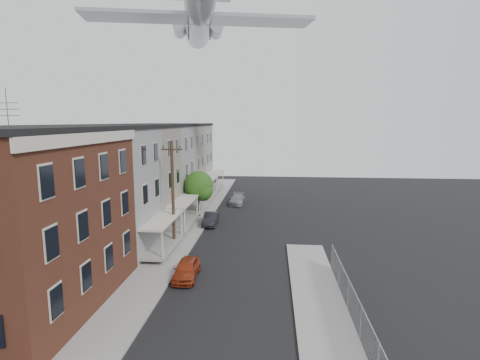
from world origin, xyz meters
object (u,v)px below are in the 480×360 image
Objects in this scene: car_near at (187,269)px; car_mid at (211,219)px; airplane at (199,14)px; utility_pole at (173,193)px; car_far at (237,199)px; street_tree at (200,187)px.

car_near reaches higher than car_mid.
car_mid is (-0.53, 13.30, -0.02)m from car_near.
airplane is at bearing 94.26° from car_near.
utility_pole is 2.11× the size of car_far.
airplane is at bearing -106.32° from car_far.
car_mid reaches higher than car_far.
utility_pole is 17.98m from car_far.
car_near is 0.99× the size of car_mid.
car_mid is 20.39m from airplane.
street_tree is 1.37× the size of car_mid.
utility_pole reaches higher than car_near.
utility_pole is at bearing 109.72° from car_near.
airplane is (-2.85, -9.14, 20.35)m from car_far.
airplane is at bearing 83.22° from utility_pole.
car_mid is 10.29m from car_far.
airplane is at bearing -72.55° from street_tree.
car_far is (1.27, 23.43, -0.03)m from car_near.
car_mid is at bearing 90.21° from car_near.
street_tree is 4.42m from car_mid.
street_tree is 16.64m from car_near.
car_mid is at bearing -60.54° from street_tree.
car_far is at bearing 84.82° from car_near.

